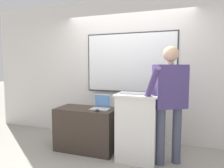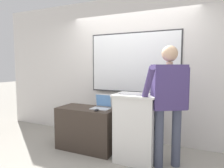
{
  "view_description": "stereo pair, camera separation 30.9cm",
  "coord_description": "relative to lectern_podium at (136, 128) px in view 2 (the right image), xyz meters",
  "views": [
    {
      "loc": [
        1.02,
        -2.63,
        1.48
      ],
      "look_at": [
        -0.05,
        0.46,
        1.18
      ],
      "focal_mm": 32.0,
      "sensor_mm": 36.0,
      "label": 1
    },
    {
      "loc": [
        1.3,
        -2.51,
        1.48
      ],
      "look_at": [
        -0.05,
        0.46,
        1.18
      ],
      "focal_mm": 32.0,
      "sensor_mm": 36.0,
      "label": 2
    }
  ],
  "objects": [
    {
      "name": "computer_mouse_by_laptop",
      "position": [
        -0.64,
        -0.07,
        0.23
      ],
      "size": [
        0.06,
        0.1,
        0.03
      ],
      "color": "black",
      "rests_on": "side_desk"
    },
    {
      "name": "back_wall",
      "position": [
        -0.4,
        0.92,
        0.89
      ],
      "size": [
        6.4,
        0.17,
        2.82
      ],
      "color": "silver",
      "rests_on": "ground_plane"
    },
    {
      "name": "laptop",
      "position": [
        -0.66,
        0.14,
        0.28
      ],
      "size": [
        0.31,
        0.25,
        0.24
      ],
      "color": "#B7BABF",
      "rests_on": "side_desk"
    },
    {
      "name": "ground_plane",
      "position": [
        -0.4,
        -0.36,
        -0.53
      ],
      "size": [
        30.0,
        30.0,
        0.0
      ],
      "primitive_type": "plane",
      "color": "gray"
    },
    {
      "name": "side_desk",
      "position": [
        -0.92,
        0.09,
        -0.16
      ],
      "size": [
        1.03,
        0.53,
        0.74
      ],
      "color": "#382D26",
      "rests_on": "ground_plane"
    },
    {
      "name": "lectern_podium",
      "position": [
        0.0,
        0.0,
        0.0
      ],
      "size": [
        0.65,
        0.48,
        1.05
      ],
      "color": "silver",
      "rests_on": "ground_plane"
    },
    {
      "name": "wireless_keyboard",
      "position": [
        -0.03,
        -0.06,
        0.53
      ],
      "size": [
        0.42,
        0.14,
        0.02
      ],
      "color": "silver",
      "rests_on": "lectern_podium"
    },
    {
      "name": "person_presenter",
      "position": [
        0.48,
        0.03,
        0.51
      ],
      "size": [
        0.64,
        0.75,
        1.76
      ],
      "rotation": [
        0.0,
        0.0,
        0.54
      ],
      "color": "#474C60",
      "rests_on": "ground_plane"
    }
  ]
}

